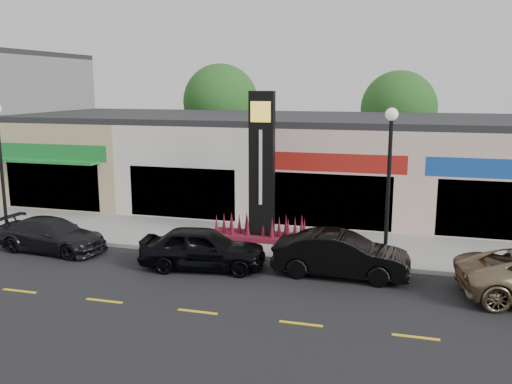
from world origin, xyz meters
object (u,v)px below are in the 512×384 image
(pylon_sign, at_px, (262,188))
(car_black_sedan, at_px, (203,248))
(car_black_conv, at_px, (341,255))
(car_dark_sedan, at_px, (52,235))
(lamp_east_near, at_px, (389,170))
(lamp_west_near, at_px, (0,155))

(pylon_sign, height_order, car_black_sedan, pylon_sign)
(car_black_sedan, distance_m, car_black_conv, 4.80)
(car_black_conv, bearing_deg, car_black_sedan, 96.97)
(car_dark_sedan, bearing_deg, pylon_sign, -61.81)
(lamp_east_near, relative_size, car_dark_sedan, 1.24)
(lamp_west_near, relative_size, car_black_conv, 1.20)
(pylon_sign, xyz_separation_m, car_dark_sedan, (-7.58, -3.25, -1.63))
(pylon_sign, bearing_deg, lamp_west_near, -171.23)
(lamp_east_near, xyz_separation_m, pylon_sign, (-5.00, 1.70, -1.20))
(pylon_sign, distance_m, car_black_conv, 5.00)
(lamp_west_near, height_order, pylon_sign, pylon_sign)
(lamp_east_near, xyz_separation_m, car_black_sedan, (-6.18, -1.93, -2.73))
(lamp_east_near, xyz_separation_m, car_black_conv, (-1.40, -1.43, -2.73))
(car_dark_sedan, xyz_separation_m, car_black_conv, (11.18, 0.13, 0.11))
(lamp_east_near, bearing_deg, car_black_sedan, -162.64)
(lamp_west_near, relative_size, car_dark_sedan, 1.24)
(lamp_west_near, distance_m, car_black_sedan, 10.37)
(lamp_west_near, distance_m, car_dark_sedan, 4.70)
(pylon_sign, bearing_deg, car_black_sedan, -108.01)
(car_dark_sedan, height_order, car_black_sedan, car_black_sedan)
(pylon_sign, relative_size, car_black_sedan, 1.36)
(lamp_east_near, bearing_deg, car_black_conv, -134.52)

